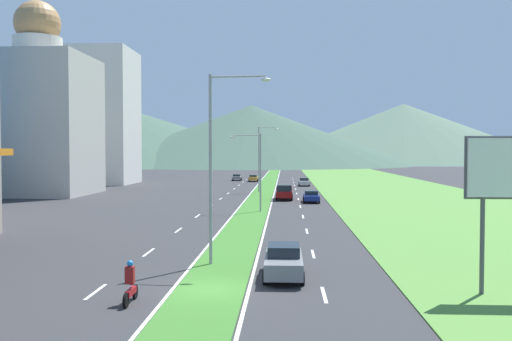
{
  "coord_description": "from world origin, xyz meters",
  "views": [
    {
      "loc": [
        3.38,
        -25.01,
        6.33
      ],
      "look_at": [
        -0.14,
        42.52,
        3.94
      ],
      "focal_mm": 39.3,
      "sensor_mm": 36.0,
      "label": 1
    }
  ],
  "objects_px": {
    "car_3": "(284,261)",
    "street_lamp_near": "(217,156)",
    "car_2": "(304,182)",
    "motorcycle_rider": "(130,286)",
    "street_lamp_mid": "(257,166)",
    "pickup_truck_0": "(284,192)",
    "car_5": "(237,177)",
    "car_6": "(311,196)",
    "car_4": "(253,178)",
    "street_lamp_far": "(261,155)"
  },
  "relations": [
    {
      "from": "street_lamp_far",
      "to": "motorcycle_rider",
      "type": "height_order",
      "value": "street_lamp_far"
    },
    {
      "from": "street_lamp_mid",
      "to": "car_6",
      "type": "relative_size",
      "value": 1.81
    },
    {
      "from": "car_3",
      "to": "car_6",
      "type": "bearing_deg",
      "value": 175.45
    },
    {
      "from": "car_3",
      "to": "street_lamp_mid",
      "type": "bearing_deg",
      "value": -174.49
    },
    {
      "from": "street_lamp_mid",
      "to": "car_4",
      "type": "height_order",
      "value": "street_lamp_mid"
    },
    {
      "from": "car_3",
      "to": "motorcycle_rider",
      "type": "relative_size",
      "value": 2.39
    },
    {
      "from": "street_lamp_near",
      "to": "car_2",
      "type": "relative_size",
      "value": 2.49
    },
    {
      "from": "car_2",
      "to": "car_6",
      "type": "bearing_deg",
      "value": -0.37
    },
    {
      "from": "street_lamp_near",
      "to": "pickup_truck_0",
      "type": "bearing_deg",
      "value": 84.99
    },
    {
      "from": "car_6",
      "to": "motorcycle_rider",
      "type": "xyz_separation_m",
      "value": [
        -9.6,
        -46.04,
        0.01
      ]
    },
    {
      "from": "car_6",
      "to": "car_4",
      "type": "bearing_deg",
      "value": -168.11
    },
    {
      "from": "street_lamp_far",
      "to": "car_4",
      "type": "distance_m",
      "value": 30.79
    },
    {
      "from": "car_3",
      "to": "pickup_truck_0",
      "type": "bearing_deg",
      "value": -179.92
    },
    {
      "from": "street_lamp_mid",
      "to": "car_2",
      "type": "xyz_separation_m",
      "value": [
        6.36,
        43.19,
        -4.0
      ]
    },
    {
      "from": "car_2",
      "to": "pickup_truck_0",
      "type": "bearing_deg",
      "value": -6.99
    },
    {
      "from": "street_lamp_near",
      "to": "car_5",
      "type": "relative_size",
      "value": 2.39
    },
    {
      "from": "street_lamp_near",
      "to": "motorcycle_rider",
      "type": "distance_m",
      "value": 9.9
    },
    {
      "from": "street_lamp_mid",
      "to": "car_3",
      "type": "distance_m",
      "value": 30.31
    },
    {
      "from": "car_3",
      "to": "car_6",
      "type": "distance_m",
      "value": 41.1
    },
    {
      "from": "car_2",
      "to": "pickup_truck_0",
      "type": "relative_size",
      "value": 0.78
    },
    {
      "from": "car_5",
      "to": "motorcycle_rider",
      "type": "distance_m",
      "value": 95.85
    },
    {
      "from": "street_lamp_far",
      "to": "car_6",
      "type": "relative_size",
      "value": 2.23
    },
    {
      "from": "street_lamp_near",
      "to": "pickup_truck_0",
      "type": "height_order",
      "value": "street_lamp_near"
    },
    {
      "from": "street_lamp_mid",
      "to": "car_3",
      "type": "xyz_separation_m",
      "value": [
        2.89,
        -29.91,
        -3.93
      ]
    },
    {
      "from": "car_2",
      "to": "car_3",
      "type": "height_order",
      "value": "car_3"
    },
    {
      "from": "street_lamp_near",
      "to": "motorcycle_rider",
      "type": "xyz_separation_m",
      "value": [
        -2.64,
        -7.94,
        -5.29
      ]
    },
    {
      "from": "street_lamp_near",
      "to": "street_lamp_mid",
      "type": "xyz_separation_m",
      "value": [
        0.81,
        27.04,
        -1.29
      ]
    },
    {
      "from": "car_2",
      "to": "car_5",
      "type": "distance_m",
      "value": 22.28
    },
    {
      "from": "car_3",
      "to": "car_5",
      "type": "bearing_deg",
      "value": -173.59
    },
    {
      "from": "car_3",
      "to": "motorcycle_rider",
      "type": "height_order",
      "value": "motorcycle_rider"
    },
    {
      "from": "car_3",
      "to": "street_lamp_near",
      "type": "bearing_deg",
      "value": -127.84
    },
    {
      "from": "car_3",
      "to": "motorcycle_rider",
      "type": "distance_m",
      "value": 8.11
    },
    {
      "from": "street_lamp_mid",
      "to": "street_lamp_far",
      "type": "distance_m",
      "value": 27.11
    },
    {
      "from": "car_6",
      "to": "pickup_truck_0",
      "type": "relative_size",
      "value": 0.83
    },
    {
      "from": "street_lamp_far",
      "to": "motorcycle_rider",
      "type": "distance_m",
      "value": 62.33
    },
    {
      "from": "motorcycle_rider",
      "to": "street_lamp_mid",
      "type": "bearing_deg",
      "value": -5.63
    },
    {
      "from": "car_2",
      "to": "pickup_truck_0",
      "type": "height_order",
      "value": "pickup_truck_0"
    },
    {
      "from": "car_2",
      "to": "car_6",
      "type": "distance_m",
      "value": 32.14
    },
    {
      "from": "street_lamp_far",
      "to": "car_6",
      "type": "height_order",
      "value": "street_lamp_far"
    },
    {
      "from": "car_3",
      "to": "car_4",
      "type": "bearing_deg",
      "value": -175.75
    },
    {
      "from": "car_2",
      "to": "motorcycle_rider",
      "type": "height_order",
      "value": "motorcycle_rider"
    },
    {
      "from": "street_lamp_near",
      "to": "car_2",
      "type": "height_order",
      "value": "street_lamp_near"
    },
    {
      "from": "car_2",
      "to": "motorcycle_rider",
      "type": "distance_m",
      "value": 78.79
    },
    {
      "from": "motorcycle_rider",
      "to": "pickup_truck_0",
      "type": "bearing_deg",
      "value": -7.24
    },
    {
      "from": "street_lamp_near",
      "to": "car_3",
      "type": "height_order",
      "value": "street_lamp_near"
    },
    {
      "from": "pickup_truck_0",
      "to": "motorcycle_rider",
      "type": "xyz_separation_m",
      "value": [
        -6.27,
        -49.41,
        -0.24
      ]
    },
    {
      "from": "car_2",
      "to": "car_6",
      "type": "height_order",
      "value": "car_2"
    },
    {
      "from": "street_lamp_near",
      "to": "street_lamp_mid",
      "type": "relative_size",
      "value": 1.3
    },
    {
      "from": "street_lamp_mid",
      "to": "street_lamp_far",
      "type": "xyz_separation_m",
      "value": [
        -0.73,
        27.08,
        0.96
      ]
    },
    {
      "from": "car_4",
      "to": "car_5",
      "type": "distance_m",
      "value": 5.07
    }
  ]
}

